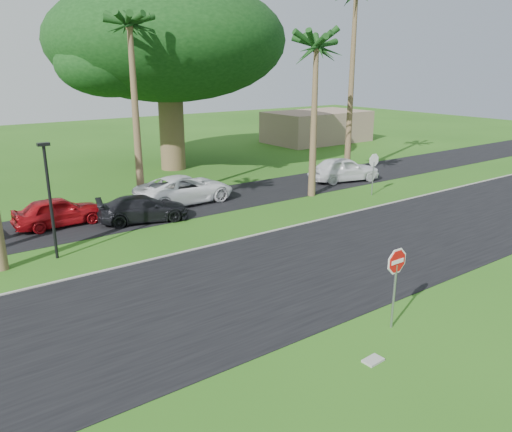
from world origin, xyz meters
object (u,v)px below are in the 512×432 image
object	(u,v)px
stop_sign_near	(396,272)
stop_sign_far	(374,166)
car_minivan	(185,189)
car_red	(59,212)
car_pickup	(344,169)
car_dark	(143,209)

from	to	relation	value
stop_sign_near	stop_sign_far	bearing A→B (deg)	43.73
car_minivan	car_red	bearing A→B (deg)	89.95
stop_sign_near	car_minivan	size ratio (longest dim) A/B	0.47
car_red	car_minivan	xyz separation A→B (m)	(6.89, 0.19, 0.07)
stop_sign_near	car_pickup	size ratio (longest dim) A/B	0.56
car_red	car_pickup	bearing A→B (deg)	-94.93
stop_sign_far	car_pickup	size ratio (longest dim) A/B	0.56
stop_sign_far	stop_sign_near	bearing A→B (deg)	43.73
stop_sign_far	car_red	bearing A→B (deg)	-15.80
car_dark	car_minivan	distance (m)	3.79
car_red	car_dark	xyz separation A→B (m)	(3.59, -1.66, -0.07)
car_red	stop_sign_far	bearing A→B (deg)	-107.18
car_minivan	car_pickup	distance (m)	11.22
car_pickup	stop_sign_near	bearing A→B (deg)	153.45
car_minivan	stop_sign_far	bearing A→B (deg)	-118.17
stop_sign_far	car_minivan	xyz separation A→B (m)	(-9.84, 4.92, -1.00)
stop_sign_near	car_dark	distance (m)	14.21
car_dark	car_pickup	size ratio (longest dim) A/B	0.93
car_pickup	car_dark	bearing A→B (deg)	106.82
car_minivan	car_pickup	bearing A→B (deg)	-98.28
car_red	car_pickup	size ratio (longest dim) A/B	0.88
stop_sign_far	car_red	xyz separation A→B (m)	(-16.74, 4.74, -1.07)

